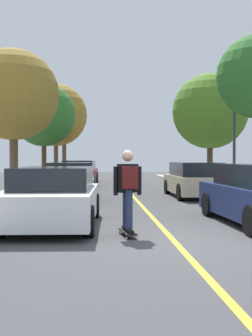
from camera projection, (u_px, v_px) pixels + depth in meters
ground at (172, 239)px, 8.07m from camera, size 80.00×80.00×0.00m
center_line at (148, 212)px, 12.06m from camera, size 0.12×39.20×0.01m
parked_car_left_nearest at (54, 197)px, 9.60m from camera, size 2.12×4.15×1.37m
parked_car_left_near at (70, 182)px, 15.27m from camera, size 1.91×4.54×1.42m
parked_car_left_far at (79, 174)px, 22.04m from camera, size 1.96×4.67×1.46m
parked_car_left_farthest at (83, 172)px, 27.40m from camera, size 2.03×4.65×1.39m
parked_car_right_near at (194, 180)px, 16.83m from camera, size 1.94×4.38×1.41m
street_tree_left_nearest at (13, 95)px, 14.82m from camera, size 3.27×3.27×5.36m
street_tree_left_near at (44, 115)px, 23.06m from camera, size 3.53×3.53×5.63m
street_tree_left_far at (56, 115)px, 29.58m from camera, size 4.46×4.46×6.77m
street_tree_left_farthest at (64, 123)px, 36.78m from camera, size 3.27×3.27×6.29m
street_tree_right_near at (210, 111)px, 21.87m from camera, size 3.98×3.98×5.93m
fire_hydrant at (25, 190)px, 14.24m from camera, size 0.20×0.20×0.70m
streetlamp at (234, 125)px, 17.19m from camera, size 0.36×0.24×4.84m
skateboard at (128, 232)px, 8.35m from camera, size 0.34×0.86×0.10m
skateboarder at (128, 185)px, 8.30m from camera, size 0.59×0.71×1.64m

